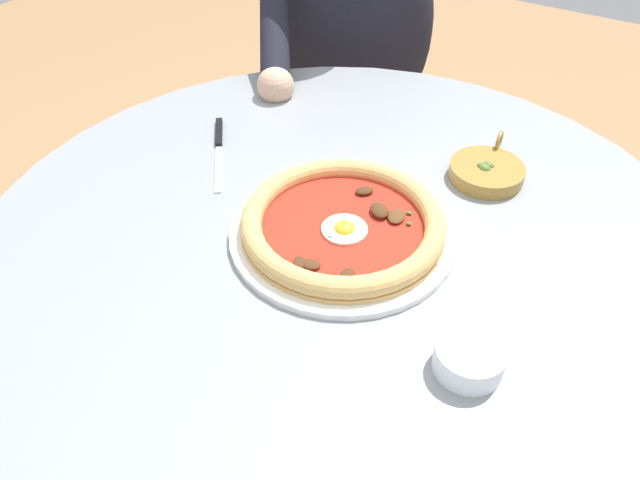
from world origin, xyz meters
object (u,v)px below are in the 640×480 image
at_px(olive_pan, 487,171).
at_px(ramekin_capers, 469,358).
at_px(cafe_chair_diner, 346,85).
at_px(steak_knife, 219,143).
at_px(pizza_on_plate, 344,225).
at_px(dining_table, 340,308).
at_px(diner_person, 345,106).

bearing_deg(olive_pan, ramekin_capers, -73.47).
relative_size(ramekin_capers, cafe_chair_diner, 0.09).
relative_size(steak_knife, olive_pan, 1.23).
xyz_separation_m(pizza_on_plate, cafe_chair_diner, (-0.40, 0.74, -0.23)).
bearing_deg(ramekin_capers, olive_pan, 106.53).
xyz_separation_m(pizza_on_plate, steak_knife, (-0.29, 0.09, -0.02)).
distance_m(dining_table, pizza_on_plate, 0.17).
height_order(dining_table, steak_knife, steak_knife).
bearing_deg(olive_pan, dining_table, -117.86).
bearing_deg(diner_person, ramekin_capers, -52.52).
height_order(pizza_on_plate, cafe_chair_diner, cafe_chair_diner).
bearing_deg(ramekin_capers, diner_person, 127.48).
bearing_deg(olive_pan, pizza_on_plate, -117.84).
bearing_deg(steak_knife, pizza_on_plate, -17.62).
bearing_deg(diner_person, dining_table, -61.32).
distance_m(dining_table, steak_knife, 0.34).
bearing_deg(dining_table, pizza_on_plate, 59.25).
height_order(steak_knife, olive_pan, olive_pan).
bearing_deg(diner_person, olive_pan, -39.64).
bearing_deg(pizza_on_plate, dining_table, -120.75).
height_order(olive_pan, cafe_chair_diner, cafe_chair_diner).
relative_size(olive_pan, diner_person, 0.12).
height_order(dining_table, cafe_chair_diner, cafe_chair_diner).
bearing_deg(cafe_chair_diner, dining_table, -61.45).
bearing_deg(diner_person, steak_knife, -85.10).
height_order(steak_knife, diner_person, diner_person).
relative_size(pizza_on_plate, ramekin_capers, 4.02).
xyz_separation_m(steak_knife, cafe_chair_diner, (-0.11, 0.65, -0.21)).
height_order(pizza_on_plate, olive_pan, olive_pan).
height_order(ramekin_capers, diner_person, diner_person).
height_order(dining_table, pizza_on_plate, pizza_on_plate).
relative_size(ramekin_capers, olive_pan, 0.56).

